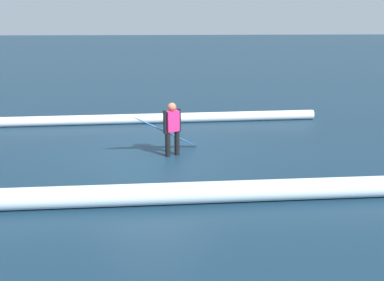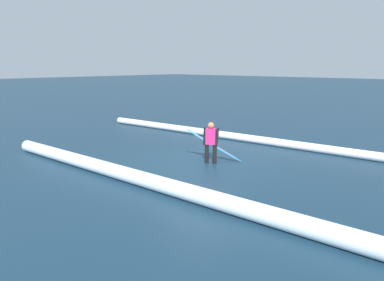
% 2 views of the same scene
% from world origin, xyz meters
% --- Properties ---
extents(ground_plane, '(172.55, 172.55, 0.00)m').
position_xyz_m(ground_plane, '(0.00, 0.00, 0.00)').
color(ground_plane, '#153044').
extents(surfer, '(0.47, 0.36, 1.43)m').
position_xyz_m(surfer, '(-0.54, 0.01, 0.80)').
color(surfer, black).
rests_on(surfer, ground_plane).
extents(surfboard, '(1.93, 1.28, 1.17)m').
position_xyz_m(surfboard, '(-0.37, -0.34, 0.57)').
color(surfboard, '#268CE5').
rests_on(surfboard, ground_plane).
extents(wave_crest_foreground, '(14.87, 1.02, 0.33)m').
position_xyz_m(wave_crest_foreground, '(1.68, -3.81, 0.17)').
color(wave_crest_foreground, white).
rests_on(wave_crest_foreground, ground_plane).
extents(wave_crest_midground, '(16.40, 0.80, 0.43)m').
position_xyz_m(wave_crest_midground, '(-2.19, 3.21, 0.21)').
color(wave_crest_midground, white).
rests_on(wave_crest_midground, ground_plane).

